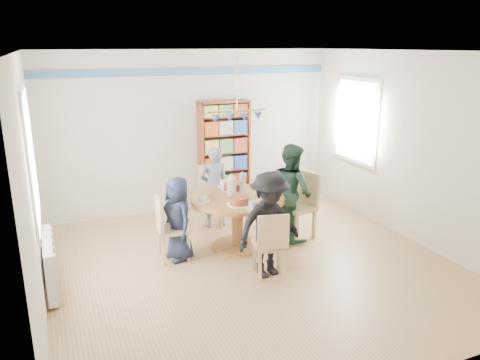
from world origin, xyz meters
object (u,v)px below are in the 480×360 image
chair_far (211,192)px  bookshelf (224,155)px  person_right (291,192)px  chair_left (168,225)px  dining_table (237,210)px  person_far (214,187)px  person_near (269,225)px  radiator (50,263)px  chair_near (271,242)px  chair_right (302,202)px  person_left (178,219)px

chair_far → bookshelf: size_ratio=0.50×
chair_far → person_right: size_ratio=0.65×
chair_left → chair_far: 1.45m
dining_table → person_far: person_far is taller
chair_left → person_near: person_near is taller
radiator → chair_near: (2.49, -0.71, 0.12)m
person_far → bookshelf: (0.51, 0.87, 0.28)m
chair_left → chair_right: size_ratio=0.90×
dining_table → chair_near: bearing=-88.6°
bookshelf → person_right: bearing=-77.8°
dining_table → chair_right: 1.03m
chair_near → person_near: (0.01, 0.09, 0.19)m
person_near → person_left: bearing=126.3°
chair_near → person_left: 1.31m
radiator → bookshelf: bearing=34.7°
chair_left → bookshelf: (1.48, 1.75, 0.43)m
radiator → person_far: size_ratio=0.78×
chair_near → bookshelf: bearing=80.6°
chair_left → chair_near: 1.43m
chair_left → chair_far: size_ratio=0.96×
dining_table → person_left: size_ratio=1.14×
chair_right → chair_left: bearing=-179.8°
person_right → chair_near: bearing=134.0°
dining_table → chair_left: (-1.00, -0.01, -0.07)m
dining_table → person_far: (-0.03, 0.88, 0.09)m
chair_far → chair_near: bearing=-88.7°
radiator → dining_table: (2.46, 0.30, 0.21)m
chair_right → person_far: (-1.05, 0.88, 0.10)m
person_right → person_far: person_right is taller
chair_near → person_right: size_ratio=0.60×
person_near → chair_left: bearing=129.9°
chair_far → person_near: (0.06, -1.97, 0.15)m
person_left → chair_right: bearing=79.6°
radiator → chair_right: size_ratio=1.01×
person_left → person_near: person_near is taller
radiator → chair_near: bearing=-15.8°
chair_far → person_left: bearing=-127.5°
chair_far → bookshelf: bookshelf is taller
chair_left → radiator: bearing=-169.0°
person_left → person_near: (0.89, -0.88, 0.10)m
radiator → chair_right: bearing=4.8°
dining_table → chair_far: chair_far is taller
chair_right → person_left: size_ratio=0.87×
dining_table → chair_far: 1.05m
chair_right → chair_near: bearing=-135.1°
bookshelf → radiator: bearing=-145.3°
chair_left → person_far: (0.97, 0.89, 0.15)m
dining_table → person_left: (-0.86, -0.03, 0.01)m
radiator → person_near: size_ratio=0.75×
chair_left → person_right: bearing=1.0°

